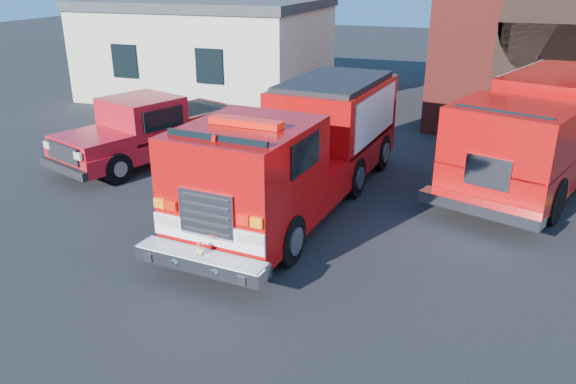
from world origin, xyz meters
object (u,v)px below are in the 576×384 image
(fire_engine, at_px, (302,147))
(secondary_truck, at_px, (547,126))
(side_building, at_px, (210,47))
(pickup_truck, at_px, (152,130))

(fire_engine, relative_size, secondary_truck, 1.02)
(side_building, xyz_separation_m, secondary_truck, (14.34, -7.66, -0.64))
(side_building, height_order, fire_engine, side_building)
(pickup_truck, xyz_separation_m, secondary_truck, (11.42, 2.19, 0.61))
(pickup_truck, bearing_deg, secondary_truck, 10.87)
(fire_engine, xyz_separation_m, secondary_truck, (5.87, 3.99, 0.09))
(side_building, bearing_deg, fire_engine, -54.01)
(fire_engine, height_order, secondary_truck, secondary_truck)
(side_building, bearing_deg, secondary_truck, -28.13)
(side_building, xyz_separation_m, pickup_truck, (2.92, -9.86, -1.25))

